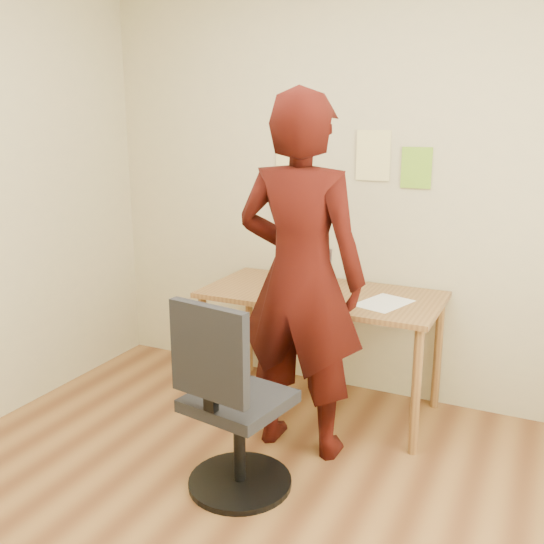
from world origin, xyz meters
The scene contains 10 objects.
room centered at (0.00, 0.00, 1.35)m, with size 3.58×3.58×2.78m.
desk centered at (-0.07, 1.38, 0.65)m, with size 1.40×0.70×0.74m.
laptop centered at (-0.20, 1.35, 0.79)m, with size 0.39×0.36×0.24m.
paper_sheet centered at (0.32, 1.33, 0.74)m, with size 0.23×0.32×0.00m, color white.
phone centered at (0.06, 1.17, 0.74)m, with size 0.09×0.12×0.01m.
wall_note_left centered at (-0.44, 1.74, 1.59)m, with size 0.21×0.00×0.30m, color #F5E792.
wall_note_mid centered at (0.10, 1.74, 1.53)m, with size 0.21×0.00×0.30m, color #F5E792.
wall_note_right centered at (0.37, 1.74, 1.46)m, with size 0.18×0.00×0.24m, color #80BD2A.
office_chair centered at (-0.13, 0.36, 0.42)m, with size 0.51×0.51×0.97m.
person centered at (-0.02, 0.91, 0.95)m, with size 0.69×0.45×1.90m, color black.
Camera 1 is at (1.15, -1.88, 1.75)m, focal length 40.00 mm.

